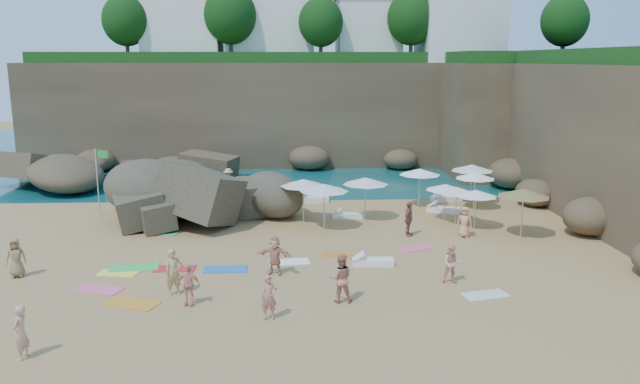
{
  "coord_description": "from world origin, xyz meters",
  "views": [
    {
      "loc": [
        0.63,
        -26.29,
        8.25
      ],
      "look_at": [
        2.0,
        3.0,
        2.0
      ],
      "focal_mm": 35.0,
      "sensor_mm": 36.0,
      "label": 1
    }
  ],
  "objects_px": {
    "flag_pole": "(99,173)",
    "parasol_2": "(475,176)",
    "person_stand_6": "(20,332)",
    "parasol_0": "(420,172)",
    "person_stand_4": "(464,222)",
    "person_stand_2": "(229,182)",
    "person_stand_5": "(210,188)",
    "person_stand_1": "(341,278)",
    "lounger_0": "(277,203)",
    "parasol_1": "(457,190)",
    "rock_outcrop": "(215,221)",
    "person_stand_3": "(409,219)",
    "person_stand_0": "(174,272)"
  },
  "relations": [
    {
      "from": "flag_pole",
      "to": "person_stand_4",
      "type": "distance_m",
      "value": 19.23
    },
    {
      "from": "person_stand_1",
      "to": "person_stand_2",
      "type": "bearing_deg",
      "value": -70.35
    },
    {
      "from": "person_stand_0",
      "to": "parasol_1",
      "type": "bearing_deg",
      "value": 11.59
    },
    {
      "from": "person_stand_3",
      "to": "person_stand_5",
      "type": "xyz_separation_m",
      "value": [
        -10.4,
        8.18,
        -0.06
      ]
    },
    {
      "from": "person_stand_1",
      "to": "person_stand_5",
      "type": "xyz_separation_m",
      "value": [
        -6.52,
        16.26,
        -0.08
      ]
    },
    {
      "from": "person_stand_2",
      "to": "person_stand_5",
      "type": "relative_size",
      "value": 1.09
    },
    {
      "from": "parasol_1",
      "to": "person_stand_1",
      "type": "height_order",
      "value": "parasol_1"
    },
    {
      "from": "parasol_2",
      "to": "flag_pole",
      "type": "bearing_deg",
      "value": -179.29
    },
    {
      "from": "rock_outcrop",
      "to": "person_stand_4",
      "type": "bearing_deg",
      "value": -16.64
    },
    {
      "from": "person_stand_5",
      "to": "person_stand_0",
      "type": "bearing_deg",
      "value": -100.4
    },
    {
      "from": "flag_pole",
      "to": "parasol_0",
      "type": "height_order",
      "value": "flag_pole"
    },
    {
      "from": "rock_outcrop",
      "to": "parasol_1",
      "type": "relative_size",
      "value": 3.76
    },
    {
      "from": "parasol_0",
      "to": "parasol_1",
      "type": "bearing_deg",
      "value": -74.08
    },
    {
      "from": "parasol_0",
      "to": "person_stand_0",
      "type": "height_order",
      "value": "parasol_0"
    },
    {
      "from": "person_stand_4",
      "to": "person_stand_5",
      "type": "relative_size",
      "value": 0.95
    },
    {
      "from": "lounger_0",
      "to": "person_stand_5",
      "type": "bearing_deg",
      "value": 153.03
    },
    {
      "from": "person_stand_1",
      "to": "person_stand_6",
      "type": "relative_size",
      "value": 1.08
    },
    {
      "from": "person_stand_2",
      "to": "person_stand_4",
      "type": "height_order",
      "value": "person_stand_2"
    },
    {
      "from": "flag_pole",
      "to": "parasol_2",
      "type": "height_order",
      "value": "flag_pole"
    },
    {
      "from": "flag_pole",
      "to": "person_stand_1",
      "type": "bearing_deg",
      "value": -47.39
    },
    {
      "from": "parasol_2",
      "to": "person_stand_3",
      "type": "height_order",
      "value": "parasol_2"
    },
    {
      "from": "parasol_2",
      "to": "person_stand_0",
      "type": "xyz_separation_m",
      "value": [
        -14.44,
        -12.33,
        -1.08
      ]
    },
    {
      "from": "parasol_0",
      "to": "person_stand_6",
      "type": "distance_m",
      "value": 23.22
    },
    {
      "from": "person_stand_2",
      "to": "person_stand_6",
      "type": "xyz_separation_m",
      "value": [
        -3.74,
        -21.36,
        -0.06
      ]
    },
    {
      "from": "parasol_0",
      "to": "person_stand_4",
      "type": "height_order",
      "value": "parasol_0"
    },
    {
      "from": "person_stand_3",
      "to": "person_stand_4",
      "type": "relative_size",
      "value": 1.14
    },
    {
      "from": "person_stand_6",
      "to": "parasol_2",
      "type": "bearing_deg",
      "value": 140.39
    },
    {
      "from": "rock_outcrop",
      "to": "person_stand_5",
      "type": "bearing_deg",
      "value": 99.65
    },
    {
      "from": "parasol_0",
      "to": "person_stand_3",
      "type": "distance_m",
      "value": 6.29
    },
    {
      "from": "parasol_1",
      "to": "parasol_2",
      "type": "xyz_separation_m",
      "value": [
        1.85,
        3.12,
        0.15
      ]
    },
    {
      "from": "flag_pole",
      "to": "parasol_0",
      "type": "distance_m",
      "value": 17.58
    },
    {
      "from": "lounger_0",
      "to": "person_stand_5",
      "type": "relative_size",
      "value": 1.07
    },
    {
      "from": "parasol_2",
      "to": "person_stand_0",
      "type": "relative_size",
      "value": 1.31
    },
    {
      "from": "rock_outcrop",
      "to": "person_stand_3",
      "type": "xyz_separation_m",
      "value": [
        9.57,
        -3.32,
        0.83
      ]
    },
    {
      "from": "person_stand_5",
      "to": "person_stand_1",
      "type": "bearing_deg",
      "value": -80.9
    },
    {
      "from": "parasol_1",
      "to": "person_stand_0",
      "type": "xyz_separation_m",
      "value": [
        -12.59,
        -9.21,
        -0.93
      ]
    },
    {
      "from": "person_stand_2",
      "to": "person_stand_6",
      "type": "height_order",
      "value": "person_stand_2"
    },
    {
      "from": "parasol_2",
      "to": "person_stand_4",
      "type": "height_order",
      "value": "parasol_2"
    },
    {
      "from": "flag_pole",
      "to": "lounger_0",
      "type": "bearing_deg",
      "value": 10.69
    },
    {
      "from": "flag_pole",
      "to": "person_stand_4",
      "type": "xyz_separation_m",
      "value": [
        18.44,
        -5.24,
        -1.57
      ]
    },
    {
      "from": "flag_pole",
      "to": "person_stand_6",
      "type": "relative_size",
      "value": 2.28
    },
    {
      "from": "person_stand_5",
      "to": "person_stand_2",
      "type": "bearing_deg",
      "value": 40.74
    },
    {
      "from": "parasol_0",
      "to": "person_stand_4",
      "type": "xyz_separation_m",
      "value": [
        0.89,
        -6.25,
        -1.3
      ]
    },
    {
      "from": "lounger_0",
      "to": "person_stand_2",
      "type": "distance_m",
      "value": 4.18
    },
    {
      "from": "person_stand_6",
      "to": "person_stand_3",
      "type": "bearing_deg",
      "value": 138.71
    },
    {
      "from": "parasol_2",
      "to": "person_stand_6",
      "type": "height_order",
      "value": "parasol_2"
    },
    {
      "from": "rock_outcrop",
      "to": "parasol_2",
      "type": "distance_m",
      "value": 14.49
    },
    {
      "from": "parasol_1",
      "to": "person_stand_3",
      "type": "bearing_deg",
      "value": -143.83
    },
    {
      "from": "parasol_1",
      "to": "person_stand_6",
      "type": "height_order",
      "value": "parasol_1"
    },
    {
      "from": "lounger_0",
      "to": "person_stand_1",
      "type": "height_order",
      "value": "person_stand_1"
    }
  ]
}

